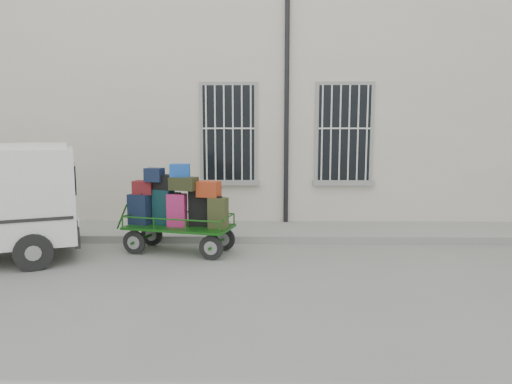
% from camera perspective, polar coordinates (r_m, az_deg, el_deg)
% --- Properties ---
extents(ground, '(80.00, 80.00, 0.00)m').
position_cam_1_polar(ground, '(8.12, -2.07, -8.80)').
color(ground, slate).
rests_on(ground, ground).
extents(building, '(24.00, 5.15, 6.00)m').
position_cam_1_polar(building, '(13.30, -0.88, 10.63)').
color(building, beige).
rests_on(building, ground).
extents(sidewalk, '(24.00, 1.70, 0.15)m').
position_cam_1_polar(sidewalk, '(10.23, -1.43, -4.93)').
color(sidewalk, gray).
rests_on(sidewalk, ground).
extents(luggage_cart, '(2.38, 1.36, 1.69)m').
position_cam_1_polar(luggage_cart, '(8.74, -9.89, -2.01)').
color(luggage_cart, black).
rests_on(luggage_cart, ground).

